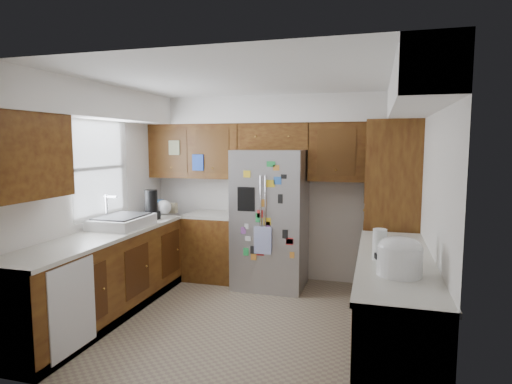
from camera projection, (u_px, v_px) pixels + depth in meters
floor at (243, 321)px, 4.56m from camera, size 3.60×3.60×0.00m
room_shell at (244, 149)px, 4.73m from camera, size 3.64×3.24×2.52m
left_counter_run at (131, 271)px, 4.90m from camera, size 1.36×3.20×0.92m
right_counter_run at (394, 316)px, 3.65m from camera, size 0.63×2.25×0.92m
pantry at (391, 211)px, 5.13m from camera, size 0.60×0.90×2.15m
fridge at (271, 219)px, 5.61m from camera, size 0.90×0.79×1.80m
bridge_cabinet at (275, 137)px, 5.70m from camera, size 0.96×0.34×0.35m
fridge_top_items at (262, 114)px, 5.69m from camera, size 0.64×0.35×0.27m
sink_assembly at (122, 221)px, 4.94m from camera, size 0.52×0.70×0.37m
left_counter_clutter at (157, 207)px, 5.65m from camera, size 0.36×0.85×0.38m
rice_cooker at (399, 255)px, 3.13m from camera, size 0.33×0.33×0.29m
paper_towel at (380, 244)px, 3.55m from camera, size 0.12×0.12×0.26m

